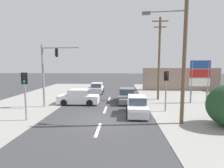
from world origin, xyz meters
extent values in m
plane|color=#3A3A3D|center=(0.00, 0.00, 0.00)|extent=(140.00, 140.00, 0.00)
cube|color=silver|center=(0.00, -2.00, 0.00)|extent=(0.20, 2.40, 0.01)
cube|color=silver|center=(0.00, 3.00, 0.00)|extent=(0.20, 2.40, 0.01)
cube|color=silver|center=(0.00, 8.00, 0.00)|extent=(0.20, 2.40, 0.01)
cube|color=gray|center=(9.00, 2.00, 0.01)|extent=(10.00, 44.00, 0.02)
cube|color=gray|center=(-8.50, 4.00, 0.01)|extent=(8.00, 40.00, 0.02)
cylinder|color=brown|center=(5.70, -0.51, 5.32)|extent=(0.26, 0.26, 10.64)
cylinder|color=slate|center=(4.40, -0.40, 7.66)|extent=(2.60, 0.32, 0.09)
cube|color=#595B60|center=(3.11, -0.28, 7.59)|extent=(0.58, 0.33, 0.18)
cylinder|color=brown|center=(5.81, 7.99, 4.73)|extent=(0.26, 0.26, 9.47)
cube|color=brown|center=(5.81, 7.99, 9.02)|extent=(1.80, 0.12, 0.11)
cube|color=brown|center=(5.81, 7.99, 8.37)|extent=(1.40, 0.12, 0.10)
cylinder|color=slate|center=(-6.08, 3.75, 3.00)|extent=(0.18, 0.18, 6.00)
cylinder|color=slate|center=(-4.28, 3.65, 5.70)|extent=(3.60, 0.32, 0.11)
cube|color=black|center=(-4.64, 3.67, 5.25)|extent=(0.21, 0.27, 0.68)
cube|color=black|center=(-4.64, 3.67, 5.25)|extent=(0.07, 0.44, 0.84)
sphere|color=red|center=(-4.76, 3.67, 5.47)|extent=(0.13, 0.13, 0.13)
sphere|color=black|center=(-4.76, 3.67, 5.25)|extent=(0.13, 0.13, 0.13)
sphere|color=black|center=(-4.76, 3.67, 5.03)|extent=(0.13, 0.13, 0.13)
cylinder|color=slate|center=(5.35, 2.66, 1.40)|extent=(0.12, 0.12, 2.80)
cube|color=black|center=(5.35, 2.66, 3.14)|extent=(0.31, 0.27, 0.68)
cube|color=black|center=(5.35, 2.66, 3.14)|extent=(0.43, 0.17, 0.84)
sphere|color=red|center=(5.39, 2.55, 3.36)|extent=(0.13, 0.13, 0.13)
sphere|color=black|center=(5.39, 2.55, 3.14)|extent=(0.13, 0.13, 0.13)
sphere|color=black|center=(5.39, 2.55, 2.92)|extent=(0.13, 0.13, 0.13)
cylinder|color=slate|center=(-5.56, -0.44, 1.40)|extent=(0.12, 0.12, 2.80)
cube|color=black|center=(-5.56, -0.44, 3.14)|extent=(0.30, 0.26, 0.68)
cube|color=black|center=(-5.56, -0.44, 3.14)|extent=(0.44, 0.15, 0.84)
sphere|color=black|center=(-5.53, -0.56, 3.36)|extent=(0.13, 0.13, 0.13)
sphere|color=black|center=(-5.53, -0.56, 3.14)|extent=(0.13, 0.13, 0.13)
sphere|color=green|center=(-5.53, -0.56, 2.92)|extent=(0.13, 0.13, 0.13)
cylinder|color=slate|center=(8.97, 6.41, 2.30)|extent=(0.16, 0.16, 4.60)
cylinder|color=slate|center=(10.67, 6.41, 2.30)|extent=(0.16, 0.16, 4.60)
cube|color=#1E4793|center=(9.82, 6.41, 4.15)|extent=(2.10, 0.14, 0.84)
cube|color=red|center=(9.82, 6.41, 3.20)|extent=(2.10, 0.14, 0.84)
cube|color=silver|center=(9.82, 6.41, 2.25)|extent=(2.10, 0.14, 0.84)
cube|color=gray|center=(11.00, 16.00, 1.80)|extent=(12.00, 1.00, 3.60)
cube|color=silver|center=(-3.01, 5.10, 0.54)|extent=(4.20, 1.70, 0.80)
cube|color=silver|center=(-2.96, 5.10, 1.25)|extent=(1.90, 1.56, 0.62)
cube|color=#384756|center=(-3.93, 5.10, 1.25)|extent=(0.06, 1.44, 0.53)
cube|color=#384756|center=(-1.99, 5.10, 1.25)|extent=(0.06, 1.40, 0.50)
cube|color=white|center=(-5.13, 5.10, 0.72)|extent=(0.04, 1.45, 0.14)
cylinder|color=black|center=(-4.31, 4.25, 0.32)|extent=(0.64, 0.19, 0.64)
cylinder|color=black|center=(-4.31, 5.95, 0.32)|extent=(0.64, 0.19, 0.64)
cylinder|color=black|center=(-1.70, 4.25, 0.32)|extent=(0.64, 0.19, 0.64)
cylinder|color=black|center=(-1.70, 5.95, 0.32)|extent=(0.64, 0.19, 0.64)
cube|color=slate|center=(2.08, 6.34, 0.54)|extent=(1.89, 4.27, 0.80)
cube|color=slate|center=(2.09, 6.39, 1.25)|extent=(1.65, 1.97, 0.62)
cube|color=#384756|center=(2.04, 5.43, 1.25)|extent=(1.44, 0.13, 0.53)
cube|color=#384756|center=(2.13, 7.36, 1.25)|extent=(1.41, 0.12, 0.50)
cube|color=white|center=(1.99, 4.23, 0.72)|extent=(1.45, 0.11, 0.14)
cylinder|color=black|center=(2.87, 5.00, 0.32)|extent=(0.22, 0.65, 0.64)
cylinder|color=black|center=(1.18, 5.08, 0.32)|extent=(0.22, 0.65, 0.64)
cylinder|color=black|center=(2.99, 7.61, 0.32)|extent=(0.22, 0.65, 0.64)
cylinder|color=black|center=(1.30, 7.68, 0.32)|extent=(0.22, 0.65, 0.64)
cube|color=silver|center=(2.77, 1.52, 0.51)|extent=(1.69, 3.64, 0.76)
cube|color=silver|center=(2.78, 1.82, 1.21)|extent=(1.53, 1.94, 0.64)
cube|color=#384756|center=(2.76, 0.85, 1.21)|extent=(1.36, 0.09, 0.54)
cube|color=#384756|center=(2.81, 2.79, 1.21)|extent=(1.33, 0.09, 0.51)
cube|color=white|center=(2.73, -0.30, 0.68)|extent=(1.36, 0.07, 0.14)
cylinder|color=black|center=(3.55, 0.39, 0.30)|extent=(0.19, 0.60, 0.60)
cylinder|color=black|center=(1.95, 0.43, 0.30)|extent=(0.19, 0.60, 0.60)
cylinder|color=black|center=(3.60, 2.62, 0.30)|extent=(0.19, 0.60, 0.60)
cylinder|color=black|center=(2.00, 2.66, 0.30)|extent=(0.19, 0.60, 0.60)
cube|color=silver|center=(-2.06, 12.28, 0.51)|extent=(1.67, 3.63, 0.76)
cube|color=silver|center=(-2.05, 11.98, 1.21)|extent=(1.52, 1.93, 0.64)
cube|color=#384756|center=(-2.07, 12.95, 1.21)|extent=(1.36, 0.09, 0.54)
cube|color=#384756|center=(-2.03, 11.01, 1.21)|extent=(1.33, 0.09, 0.51)
cube|color=white|center=(-2.10, 14.10, 0.68)|extent=(1.36, 0.07, 0.14)
cylinder|color=black|center=(-2.88, 13.38, 0.30)|extent=(0.19, 0.60, 0.60)
cylinder|color=black|center=(-1.28, 13.41, 0.30)|extent=(0.19, 0.60, 0.60)
cylinder|color=black|center=(-2.83, 11.15, 0.30)|extent=(0.19, 0.60, 0.60)
cylinder|color=black|center=(-1.23, 11.18, 0.30)|extent=(0.19, 0.60, 0.60)
camera|label=1|loc=(1.48, -12.66, 4.13)|focal=28.00mm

